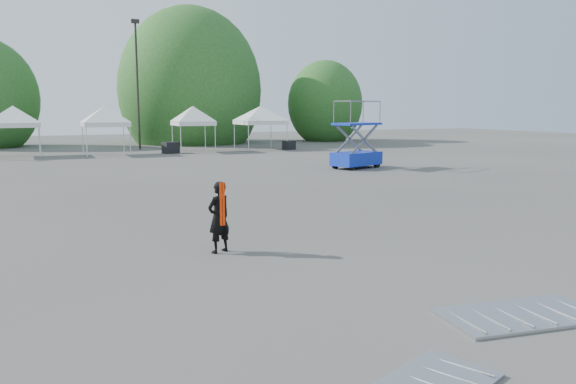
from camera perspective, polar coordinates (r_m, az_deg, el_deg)
name	(u,v)px	position (r m, az deg, el deg)	size (l,w,h in m)	color
ground	(255,239)	(13.64, -3.41, -4.76)	(120.00, 120.00, 0.00)	#474442
light_pole_east	(137,77)	(45.12, -15.07, 11.20)	(0.60, 0.25, 9.80)	black
tree_mid_e	(190,90)	(53.23, -9.88, 10.16)	(5.12, 5.12, 7.79)	#382314
tree_far_e	(325,104)	(56.19, 3.77, 8.93)	(3.84, 3.84, 5.84)	#382314
tent_d	(13,110)	(41.06, -26.17, 7.50)	(4.49, 4.49, 3.88)	silver
tent_e	(105,110)	(40.31, -18.13, 7.94)	(4.20, 4.20, 3.88)	silver
tent_f	(193,110)	(41.62, -9.65, 8.23)	(3.83, 3.83, 3.88)	silver
tent_g	(260,110)	(43.92, -2.85, 8.35)	(4.75, 4.75, 3.88)	silver
man	(219,217)	(12.27, -7.03, -2.55)	(0.67, 0.57, 1.57)	black
scissor_lift	(357,134)	(29.91, 7.00, 5.82)	(3.03, 2.17, 3.54)	#0B3695
barrier_mid	(520,315)	(9.34, 22.54, -11.43)	(2.54, 1.54, 0.08)	#999CA0
crate_mid	(171,148)	(40.68, -11.84, 4.43)	(1.03, 0.80, 0.80)	black
crate_east	(289,145)	(43.50, 0.10, 4.77)	(0.87, 0.67, 0.67)	black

